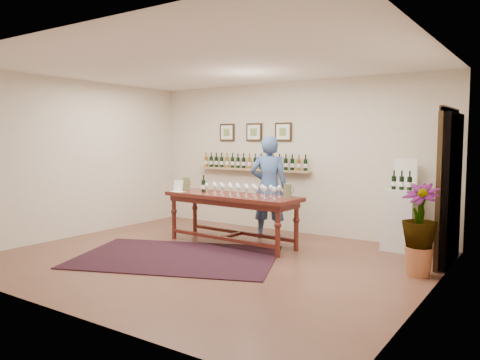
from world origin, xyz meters
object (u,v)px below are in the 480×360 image
Objects in this scene: tasting_table at (232,202)px; display_pedestal at (401,220)px; person at (269,187)px; potted_plant at (419,230)px.

display_pedestal is (2.42, 1.17, -0.23)m from tasting_table.
tasting_table is 2.49× the size of display_pedestal.
person is (0.25, 0.78, 0.19)m from tasting_table.
display_pedestal is 0.53× the size of person.
potted_plant reaches higher than tasting_table.
person is (-2.17, -0.39, 0.42)m from display_pedestal.
tasting_table is at bearing -154.16° from display_pedestal.
display_pedestal is 2.24m from person.
display_pedestal is 1.43m from potted_plant.
potted_plant is at bearing -65.85° from display_pedestal.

